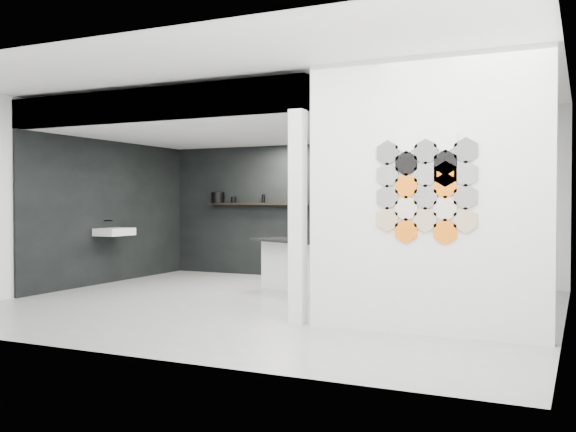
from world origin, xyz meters
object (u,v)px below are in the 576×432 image
Objects in this scene: partition_panel at (425,196)px; bottle_dark at (263,198)px; kitchen_island at (301,264)px; stockpot at (218,197)px; kettle at (338,199)px; wall_basin at (114,232)px; glass_vase at (355,199)px; utensil_cup at (234,200)px; glass_bowl at (355,200)px.

partition_panel is 18.07× the size of bottle_dark.
stockpot is at bearing 170.64° from kitchen_island.
partition_panel is at bearing -54.40° from kettle.
partition_panel is at bearing -45.44° from bottle_dark.
stockpot is at bearing 140.92° from partition_panel.
wall_basin is (-5.46, 1.80, -0.55)m from partition_panel.
glass_vase is 2.35m from utensil_cup.
kettle is at bearing 33.79° from wall_basin.
utensil_cup is (-4.43, 3.87, -0.02)m from partition_panel.
glass_bowl is 1.03× the size of glass_vase.
partition_panel is 5.78m from wall_basin.
stockpot reaches higher than kettle.
partition_panel is 4.39m from glass_vase.
kitchen_island is at bearing -32.65° from stockpot.
kitchen_island is 1.81m from kettle.
bottle_dark is (1.66, 2.07, 0.55)m from wall_basin.
kettle reaches higher than wall_basin.
stockpot reaches higher than kitchen_island.
kettle reaches higher than glass_vase.
kitchen_island is 1.82m from glass_bowl.
utensil_cup is (1.04, 2.07, 0.53)m from wall_basin.
glass_bowl reaches higher than kitchen_island.
kettle is at bearing 121.61° from partition_panel.
utensil_cup is (-2.35, 0.00, 0.01)m from glass_bowl.
kettle is 1.29× the size of glass_vase.
glass_vase reaches higher than utensil_cup.
kettle is at bearing 0.00° from stockpot.
stockpot reaches higher than glass_bowl.
bottle_dark is (-1.73, 0.00, 0.03)m from glass_bowl.
partition_panel reaches higher than stockpot.
glass_vase is at bearing 0.00° from utensil_cup.
stockpot reaches higher than bottle_dark.
utensil_cup is (-2.05, 0.00, -0.01)m from kettle.
glass_bowl is at bearing 0.00° from glass_vase.
kettle is 2.05m from utensil_cup.
wall_basin is 4.45× the size of glass_bowl.
partition_panel reaches higher than utensil_cup.
glass_bowl is at bearing 118.23° from partition_panel.
partition_panel reaches higher than wall_basin.
utensil_cup is (-2.35, 0.00, -0.01)m from glass_vase.
partition_panel is 24.51× the size of utensil_cup.
partition_panel is 4.67× the size of wall_basin.
kitchen_island is 12.17× the size of glass_vase.
kettle is (2.38, 0.00, -0.03)m from stockpot.
kettle is 1.25× the size of glass_bowl.
glass_vase reaches higher than glass_bowl.
glass_vase reaches higher than kitchen_island.
kitchen_island is 6.62× the size of stockpot.
kettle is (3.09, 2.07, 0.54)m from wall_basin.
wall_basin is at bearing -146.35° from kitchen_island.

